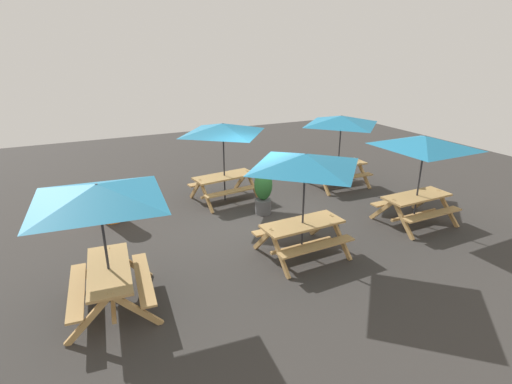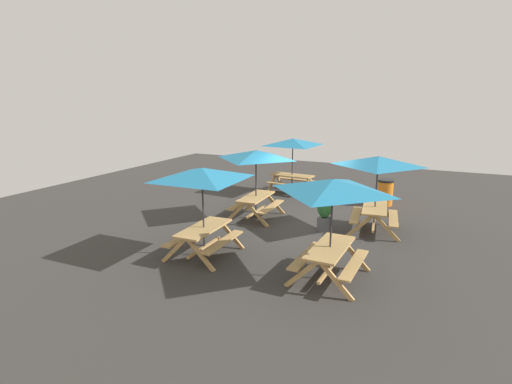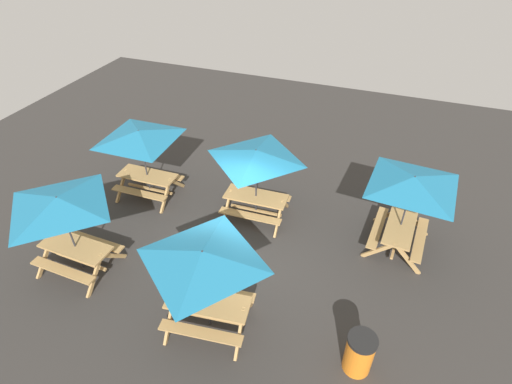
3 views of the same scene
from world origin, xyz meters
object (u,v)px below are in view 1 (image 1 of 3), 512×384
at_px(picnic_table_1, 424,148).
at_px(picnic_table_3, 341,126).
at_px(picnic_table_0, 99,202).
at_px(picnic_table_4, 223,134).
at_px(potted_plant_0, 263,191).
at_px(trash_bin_orange, 111,203).
at_px(picnic_table_2, 305,168).

xyz_separation_m(picnic_table_1, picnic_table_3, (-0.02, 3.28, 0.00)).
bearing_deg(picnic_table_0, picnic_table_4, -37.78).
xyz_separation_m(picnic_table_0, picnic_table_1, (7.52, 0.33, 0.00)).
distance_m(picnic_table_3, potted_plant_0, 3.63).
bearing_deg(picnic_table_0, picnic_table_3, -59.34).
xyz_separation_m(picnic_table_3, picnic_table_4, (-3.81, 0.38, 0.00)).
bearing_deg(picnic_table_1, trash_bin_orange, 152.15).
xyz_separation_m(picnic_table_2, picnic_table_3, (3.49, 3.44, 0.00)).
distance_m(picnic_table_0, picnic_table_2, 4.00).
height_order(picnic_table_1, potted_plant_0, picnic_table_1).
bearing_deg(picnic_table_3, picnic_table_0, -152.49).
bearing_deg(potted_plant_0, trash_bin_orange, 161.31).
xyz_separation_m(picnic_table_2, potted_plant_0, (0.27, 2.43, -1.33)).
xyz_separation_m(picnic_table_2, trash_bin_orange, (-3.54, 3.72, -1.49)).
distance_m(picnic_table_1, picnic_table_3, 3.28).
xyz_separation_m(picnic_table_0, picnic_table_4, (3.68, 3.99, 0.00)).
bearing_deg(picnic_table_3, picnic_table_4, 176.11).
height_order(picnic_table_0, picnic_table_2, same).
relative_size(picnic_table_4, trash_bin_orange, 2.38).
height_order(picnic_table_3, trash_bin_orange, picnic_table_3).
bearing_deg(trash_bin_orange, picnic_table_3, -2.24).
bearing_deg(potted_plant_0, picnic_table_3, 17.43).
relative_size(picnic_table_1, trash_bin_orange, 2.89).
bearing_deg(picnic_table_0, potted_plant_0, -53.73).
xyz_separation_m(picnic_table_4, potted_plant_0, (0.58, -1.39, -1.33)).
height_order(picnic_table_0, picnic_table_4, same).
xyz_separation_m(trash_bin_orange, potted_plant_0, (3.81, -1.29, 0.17)).
relative_size(picnic_table_2, trash_bin_orange, 2.38).
xyz_separation_m(picnic_table_2, picnic_table_4, (-0.32, 3.82, 0.00)).
relative_size(picnic_table_3, potted_plant_0, 1.85).
distance_m(picnic_table_3, picnic_table_4, 3.83).
relative_size(picnic_table_0, trash_bin_orange, 2.88).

